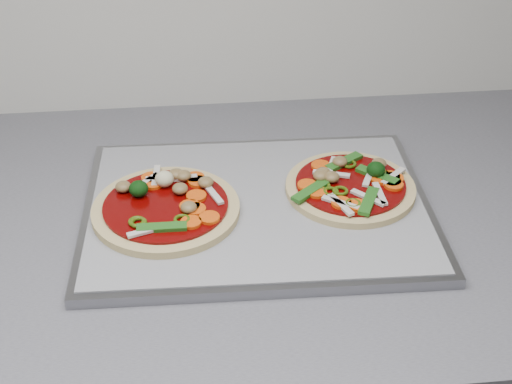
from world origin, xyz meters
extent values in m
cube|color=gray|center=(-0.66, 1.29, 0.91)|extent=(0.44, 0.33, 0.01)
cube|color=gray|center=(-0.66, 1.29, 0.92)|extent=(0.42, 0.31, 0.00)
cylinder|color=tan|center=(-0.78, 1.28, 0.92)|extent=(0.20, 0.20, 0.01)
cylinder|color=#610000|center=(-0.78, 1.28, 0.93)|extent=(0.17, 0.17, 0.00)
cube|color=beige|center=(-0.78, 1.34, 0.93)|extent=(0.05, 0.01, 0.00)
cube|color=beige|center=(-0.76, 1.34, 0.93)|extent=(0.05, 0.01, 0.00)
ellipsoid|color=olive|center=(-0.72, 1.32, 0.94)|extent=(0.02, 0.02, 0.01)
ellipsoid|color=beige|center=(-0.78, 1.33, 0.94)|extent=(0.03, 0.03, 0.02)
cylinder|color=orange|center=(-0.74, 1.27, 0.93)|extent=(0.03, 0.03, 0.00)
cylinder|color=orange|center=(-0.74, 1.29, 0.93)|extent=(0.03, 0.03, 0.00)
cylinder|color=orange|center=(-0.79, 1.34, 0.93)|extent=(0.03, 0.03, 0.00)
ellipsoid|color=olive|center=(-0.76, 1.31, 0.94)|extent=(0.02, 0.02, 0.01)
cube|color=#226F1A|center=(-0.78, 1.23, 0.93)|extent=(0.06, 0.01, 0.00)
cube|color=beige|center=(-0.80, 1.23, 0.93)|extent=(0.05, 0.02, 0.00)
ellipsoid|color=olive|center=(-0.75, 1.34, 0.94)|extent=(0.02, 0.02, 0.01)
ellipsoid|color=olive|center=(-0.83, 1.32, 0.94)|extent=(0.03, 0.03, 0.01)
cylinder|color=orange|center=(-0.74, 1.34, 0.93)|extent=(0.03, 0.03, 0.00)
cylinder|color=orange|center=(-0.75, 1.27, 0.93)|extent=(0.04, 0.04, 0.00)
ellipsoid|color=olive|center=(-0.75, 1.27, 0.94)|extent=(0.03, 0.03, 0.01)
torus|color=#354E0B|center=(-0.81, 1.25, 0.93)|extent=(0.03, 0.03, 0.00)
cube|color=beige|center=(-0.72, 1.30, 0.93)|extent=(0.02, 0.05, 0.00)
cylinder|color=orange|center=(-0.79, 1.33, 0.93)|extent=(0.03, 0.03, 0.00)
cylinder|color=orange|center=(-0.73, 1.33, 0.93)|extent=(0.03, 0.03, 0.00)
cylinder|color=orange|center=(-0.72, 1.25, 0.93)|extent=(0.04, 0.04, 0.00)
ellipsoid|color=#0D390D|center=(-0.81, 1.31, 0.94)|extent=(0.03, 0.03, 0.02)
cube|color=beige|center=(-0.79, 1.34, 0.93)|extent=(0.01, 0.05, 0.00)
cylinder|color=orange|center=(-0.75, 1.24, 0.93)|extent=(0.03, 0.03, 0.00)
torus|color=#354E0B|center=(-0.81, 1.25, 0.93)|extent=(0.03, 0.03, 0.00)
torus|color=#354E0B|center=(-0.76, 1.25, 0.93)|extent=(0.03, 0.03, 0.00)
cube|color=beige|center=(-0.80, 1.33, 0.93)|extent=(0.04, 0.04, 0.00)
ellipsoid|color=olive|center=(-0.76, 1.34, 0.94)|extent=(0.02, 0.02, 0.01)
cylinder|color=tan|center=(-0.54, 1.31, 0.92)|extent=(0.18, 0.18, 0.01)
cylinder|color=#610000|center=(-0.54, 1.31, 0.93)|extent=(0.15, 0.15, 0.00)
cylinder|color=orange|center=(-0.49, 1.30, 0.93)|extent=(0.03, 0.03, 0.00)
ellipsoid|color=olive|center=(-0.50, 1.34, 0.93)|extent=(0.03, 0.03, 0.01)
cylinder|color=orange|center=(-0.49, 1.31, 0.93)|extent=(0.03, 0.03, 0.00)
cube|color=beige|center=(-0.53, 1.27, 0.93)|extent=(0.04, 0.04, 0.00)
cylinder|color=orange|center=(-0.50, 1.32, 0.93)|extent=(0.03, 0.03, 0.00)
cylinder|color=orange|center=(-0.56, 1.26, 0.93)|extent=(0.03, 0.03, 0.00)
torus|color=#354E0B|center=(-0.53, 1.35, 0.93)|extent=(0.02, 0.02, 0.00)
torus|color=#354E0B|center=(-0.50, 1.32, 0.93)|extent=(0.03, 0.03, 0.00)
cylinder|color=orange|center=(-0.50, 1.31, 0.93)|extent=(0.03, 0.03, 0.00)
cube|color=beige|center=(-0.56, 1.33, 0.93)|extent=(0.05, 0.02, 0.00)
cube|color=beige|center=(-0.48, 1.31, 0.93)|extent=(0.04, 0.04, 0.00)
cube|color=beige|center=(-0.56, 1.34, 0.93)|extent=(0.02, 0.05, 0.00)
ellipsoid|color=olive|center=(-0.55, 1.35, 0.93)|extent=(0.02, 0.02, 0.01)
cube|color=beige|center=(-0.56, 1.26, 0.93)|extent=(0.03, 0.05, 0.00)
ellipsoid|color=olive|center=(-0.57, 1.33, 0.93)|extent=(0.03, 0.03, 0.01)
cube|color=#226F1A|center=(-0.50, 1.32, 0.93)|extent=(0.05, 0.05, 0.00)
cylinder|color=orange|center=(-0.60, 1.31, 0.93)|extent=(0.03, 0.03, 0.00)
cube|color=beige|center=(-0.51, 1.28, 0.93)|extent=(0.01, 0.05, 0.00)
cube|color=#226F1A|center=(-0.53, 1.26, 0.93)|extent=(0.04, 0.06, 0.00)
cylinder|color=orange|center=(-0.54, 1.26, 0.93)|extent=(0.03, 0.03, 0.00)
cube|color=beige|center=(-0.56, 1.26, 0.93)|extent=(0.04, 0.03, 0.00)
torus|color=#354E0B|center=(-0.58, 1.30, 0.93)|extent=(0.03, 0.03, 0.00)
ellipsoid|color=olive|center=(-0.58, 1.32, 0.93)|extent=(0.02, 0.02, 0.01)
cylinder|color=orange|center=(-0.57, 1.35, 0.93)|extent=(0.03, 0.03, 0.00)
torus|color=#354E0B|center=(-0.55, 1.26, 0.93)|extent=(0.02, 0.02, 0.00)
cylinder|color=orange|center=(-0.59, 1.29, 0.93)|extent=(0.03, 0.03, 0.00)
cylinder|color=orange|center=(-0.48, 1.31, 0.93)|extent=(0.04, 0.04, 0.00)
cube|color=#226F1A|center=(-0.54, 1.36, 0.93)|extent=(0.06, 0.04, 0.00)
cube|color=beige|center=(-0.51, 1.32, 0.93)|extent=(0.03, 0.05, 0.00)
cylinder|color=orange|center=(-0.49, 1.30, 0.93)|extent=(0.03, 0.03, 0.00)
torus|color=#354E0B|center=(-0.57, 1.29, 0.93)|extent=(0.03, 0.03, 0.00)
ellipsoid|color=olive|center=(-0.56, 1.31, 0.93)|extent=(0.02, 0.02, 0.01)
ellipsoid|color=#0D390D|center=(-0.51, 1.32, 0.94)|extent=(0.03, 0.03, 0.02)
torus|color=#354E0B|center=(-0.56, 1.29, 0.93)|extent=(0.02, 0.02, 0.00)
cube|color=#226F1A|center=(-0.60, 1.29, 0.93)|extent=(0.05, 0.05, 0.00)
camera|label=1|loc=(-0.74, 0.57, 1.43)|focal=50.00mm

